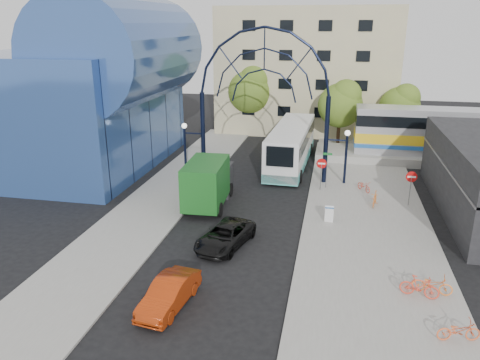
% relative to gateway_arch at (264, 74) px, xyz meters
% --- Properties ---
extents(ground, '(120.00, 120.00, 0.00)m').
position_rel_gateway_arch_xyz_m(ground, '(0.00, -14.00, -8.56)').
color(ground, black).
rests_on(ground, ground).
extents(sidewalk_east, '(8.00, 56.00, 0.12)m').
position_rel_gateway_arch_xyz_m(sidewalk_east, '(8.00, -10.00, -8.50)').
color(sidewalk_east, gray).
rests_on(sidewalk_east, ground).
extents(plaza_west, '(5.00, 50.00, 0.12)m').
position_rel_gateway_arch_xyz_m(plaza_west, '(-6.50, -8.00, -8.50)').
color(plaza_west, gray).
rests_on(plaza_west, ground).
extents(gateway_arch, '(13.64, 0.44, 12.10)m').
position_rel_gateway_arch_xyz_m(gateway_arch, '(0.00, 0.00, 0.00)').
color(gateway_arch, black).
rests_on(gateway_arch, ground).
extents(stop_sign, '(0.80, 0.07, 2.50)m').
position_rel_gateway_arch_xyz_m(stop_sign, '(4.80, -2.00, -6.56)').
color(stop_sign, slate).
rests_on(stop_sign, sidewalk_east).
extents(do_not_enter_sign, '(0.76, 0.07, 2.48)m').
position_rel_gateway_arch_xyz_m(do_not_enter_sign, '(11.00, -4.00, -6.58)').
color(do_not_enter_sign, slate).
rests_on(do_not_enter_sign, sidewalk_east).
extents(street_name_sign, '(0.70, 0.70, 2.80)m').
position_rel_gateway_arch_xyz_m(street_name_sign, '(5.20, -1.40, -6.43)').
color(street_name_sign, slate).
rests_on(street_name_sign, sidewalk_east).
extents(sandwich_board, '(0.55, 0.61, 0.99)m').
position_rel_gateway_arch_xyz_m(sandwich_board, '(5.60, -8.02, -7.81)').
color(sandwich_board, white).
rests_on(sandwich_board, sidewalk_east).
extents(transit_hall, '(16.50, 18.00, 14.50)m').
position_rel_gateway_arch_xyz_m(transit_hall, '(-15.30, 1.00, -1.86)').
color(transit_hall, '#305093').
rests_on(transit_hall, ground).
extents(apartment_block, '(20.00, 12.10, 14.00)m').
position_rel_gateway_arch_xyz_m(apartment_block, '(2.00, 20.97, -1.55)').
color(apartment_block, '#C7BC8A').
rests_on(apartment_block, ground).
extents(tree_north_a, '(4.48, 4.48, 7.00)m').
position_rel_gateway_arch_xyz_m(tree_north_a, '(6.12, 11.93, -3.95)').
color(tree_north_a, '#382314').
rests_on(tree_north_a, ground).
extents(tree_north_b, '(5.12, 5.12, 8.00)m').
position_rel_gateway_arch_xyz_m(tree_north_b, '(-3.88, 15.93, -3.29)').
color(tree_north_b, '#382314').
rests_on(tree_north_b, ground).
extents(tree_north_c, '(4.16, 4.16, 6.50)m').
position_rel_gateway_arch_xyz_m(tree_north_c, '(12.12, 13.93, -4.28)').
color(tree_north_c, '#382314').
rests_on(tree_north_c, ground).
extents(city_bus, '(3.45, 13.13, 3.58)m').
position_rel_gateway_arch_xyz_m(city_bus, '(1.87, 4.53, -6.69)').
color(city_bus, silver).
rests_on(city_bus, ground).
extents(green_truck, '(2.84, 6.80, 3.38)m').
position_rel_gateway_arch_xyz_m(green_truck, '(-2.82, -6.33, -6.87)').
color(green_truck, black).
rests_on(green_truck, ground).
extents(black_suv, '(3.20, 5.01, 1.29)m').
position_rel_gateway_arch_xyz_m(black_suv, '(-0.18, -12.53, -7.91)').
color(black_suv, black).
rests_on(black_suv, ground).
extents(red_sedan, '(1.95, 4.24, 1.35)m').
position_rel_gateway_arch_xyz_m(red_sedan, '(-1.26, -18.95, -7.88)').
color(red_sedan, '#9D2B09').
rests_on(red_sedan, ground).
extents(bike_near_a, '(1.28, 1.57, 0.80)m').
position_rel_gateway_arch_xyz_m(bike_near_a, '(8.06, -1.61, -8.03)').
color(bike_near_a, red).
rests_on(bike_near_a, sidewalk_east).
extents(bike_near_b, '(0.79, 1.74, 1.01)m').
position_rel_gateway_arch_xyz_m(bike_near_b, '(8.66, -4.54, -7.93)').
color(bike_near_b, orange).
rests_on(bike_near_b, sidewalk_east).
extents(bike_far_a, '(1.83, 0.93, 0.92)m').
position_rel_gateway_arch_xyz_m(bike_far_a, '(10.99, -19.03, -7.98)').
color(bike_far_a, orange).
rests_on(bike_far_a, sidewalk_east).
extents(bike_far_b, '(1.85, 0.89, 1.07)m').
position_rel_gateway_arch_xyz_m(bike_far_b, '(9.93, -16.02, -7.90)').
color(bike_far_b, '#E8462E').
rests_on(bike_far_b, sidewalk_east).
extents(bike_far_c, '(1.89, 0.88, 0.96)m').
position_rel_gateway_arch_xyz_m(bike_far_c, '(10.57, -15.58, -7.96)').
color(bike_far_c, orange).
rests_on(bike_far_c, sidewalk_east).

